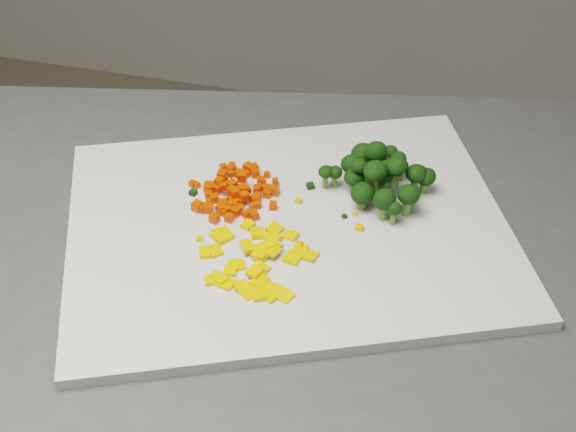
% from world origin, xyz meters
% --- Properties ---
extents(cutting_board, '(0.61, 0.56, 0.01)m').
position_xyz_m(cutting_board, '(0.26, 0.27, 0.91)').
color(cutting_board, silver).
rests_on(cutting_board, counter_block).
extents(carrot_pile, '(0.11, 0.11, 0.03)m').
position_xyz_m(carrot_pile, '(0.18, 0.30, 0.93)').
color(carrot_pile, red).
rests_on(carrot_pile, cutting_board).
extents(pepper_pile, '(0.13, 0.13, 0.02)m').
position_xyz_m(pepper_pile, '(0.25, 0.20, 0.92)').
color(pepper_pile, '#FFB70D').
rests_on(pepper_pile, cutting_board).
extents(broccoli_pile, '(0.13, 0.13, 0.06)m').
position_xyz_m(broccoli_pile, '(0.35, 0.35, 0.94)').
color(broccoli_pile, black).
rests_on(broccoli_pile, cutting_board).
extents(carrot_cube_0, '(0.01, 0.01, 0.01)m').
position_xyz_m(carrot_cube_0, '(0.19, 0.32, 0.93)').
color(carrot_cube_0, red).
rests_on(carrot_cube_0, carrot_pile).
extents(carrot_cube_1, '(0.01, 0.01, 0.01)m').
position_xyz_m(carrot_cube_1, '(0.22, 0.31, 0.92)').
color(carrot_cube_1, red).
rests_on(carrot_cube_1, carrot_pile).
extents(carrot_cube_2, '(0.01, 0.01, 0.01)m').
position_xyz_m(carrot_cube_2, '(0.24, 0.29, 0.92)').
color(carrot_cube_2, red).
rests_on(carrot_cube_2, carrot_pile).
extents(carrot_cube_3, '(0.01, 0.01, 0.01)m').
position_xyz_m(carrot_cube_3, '(0.20, 0.34, 0.92)').
color(carrot_cube_3, red).
rests_on(carrot_cube_3, carrot_pile).
extents(carrot_cube_4, '(0.01, 0.01, 0.01)m').
position_xyz_m(carrot_cube_4, '(0.20, 0.27, 0.92)').
color(carrot_cube_4, red).
rests_on(carrot_cube_4, carrot_pile).
extents(carrot_cube_5, '(0.01, 0.01, 0.01)m').
position_xyz_m(carrot_cube_5, '(0.18, 0.30, 0.93)').
color(carrot_cube_5, red).
rests_on(carrot_cube_5, carrot_pile).
extents(carrot_cube_6, '(0.01, 0.01, 0.01)m').
position_xyz_m(carrot_cube_6, '(0.20, 0.27, 0.92)').
color(carrot_cube_6, red).
rests_on(carrot_cube_6, carrot_pile).
extents(carrot_cube_7, '(0.01, 0.01, 0.01)m').
position_xyz_m(carrot_cube_7, '(0.22, 0.26, 0.92)').
color(carrot_cube_7, red).
rests_on(carrot_cube_7, carrot_pile).
extents(carrot_cube_8, '(0.01, 0.01, 0.01)m').
position_xyz_m(carrot_cube_8, '(0.19, 0.30, 0.92)').
color(carrot_cube_8, red).
rests_on(carrot_cube_8, carrot_pile).
extents(carrot_cube_9, '(0.01, 0.01, 0.01)m').
position_xyz_m(carrot_cube_9, '(0.21, 0.29, 0.92)').
color(carrot_cube_9, red).
rests_on(carrot_cube_9, carrot_pile).
extents(carrot_cube_10, '(0.01, 0.01, 0.01)m').
position_xyz_m(carrot_cube_10, '(0.21, 0.33, 0.92)').
color(carrot_cube_10, red).
rests_on(carrot_cube_10, carrot_pile).
extents(carrot_cube_11, '(0.01, 0.01, 0.01)m').
position_xyz_m(carrot_cube_11, '(0.13, 0.30, 0.92)').
color(carrot_cube_11, red).
rests_on(carrot_cube_11, carrot_pile).
extents(carrot_cube_12, '(0.01, 0.01, 0.01)m').
position_xyz_m(carrot_cube_12, '(0.19, 0.28, 0.92)').
color(carrot_cube_12, red).
rests_on(carrot_cube_12, carrot_pile).
extents(carrot_cube_13, '(0.01, 0.01, 0.01)m').
position_xyz_m(carrot_cube_13, '(0.19, 0.25, 0.92)').
color(carrot_cube_13, red).
rests_on(carrot_cube_13, carrot_pile).
extents(carrot_cube_14, '(0.01, 0.01, 0.01)m').
position_xyz_m(carrot_cube_14, '(0.20, 0.30, 0.92)').
color(carrot_cube_14, red).
rests_on(carrot_cube_14, carrot_pile).
extents(carrot_cube_15, '(0.01, 0.01, 0.01)m').
position_xyz_m(carrot_cube_15, '(0.16, 0.30, 0.92)').
color(carrot_cube_15, red).
rests_on(carrot_cube_15, carrot_pile).
extents(carrot_cube_16, '(0.01, 0.01, 0.01)m').
position_xyz_m(carrot_cube_16, '(0.16, 0.28, 0.92)').
color(carrot_cube_16, red).
rests_on(carrot_cube_16, carrot_pile).
extents(carrot_cube_17, '(0.01, 0.01, 0.01)m').
position_xyz_m(carrot_cube_17, '(0.15, 0.31, 0.92)').
color(carrot_cube_17, red).
rests_on(carrot_cube_17, carrot_pile).
extents(carrot_cube_18, '(0.01, 0.01, 0.01)m').
position_xyz_m(carrot_cube_18, '(0.20, 0.29, 0.93)').
color(carrot_cube_18, red).
rests_on(carrot_cube_18, carrot_pile).
extents(carrot_cube_19, '(0.01, 0.01, 0.01)m').
position_xyz_m(carrot_cube_19, '(0.15, 0.31, 0.92)').
color(carrot_cube_19, red).
rests_on(carrot_cube_19, carrot_pile).
extents(carrot_cube_20, '(0.01, 0.01, 0.01)m').
position_xyz_m(carrot_cube_20, '(0.21, 0.31, 0.92)').
color(carrot_cube_20, red).
rests_on(carrot_cube_20, carrot_pile).
extents(carrot_cube_21, '(0.01, 0.01, 0.01)m').
position_xyz_m(carrot_cube_21, '(0.19, 0.27, 0.92)').
color(carrot_cube_21, red).
rests_on(carrot_cube_21, carrot_pile).
extents(carrot_cube_22, '(0.01, 0.01, 0.01)m').
position_xyz_m(carrot_cube_22, '(0.17, 0.26, 0.92)').
color(carrot_cube_22, red).
rests_on(carrot_cube_22, carrot_pile).
extents(carrot_cube_23, '(0.01, 0.01, 0.01)m').
position_xyz_m(carrot_cube_23, '(0.18, 0.25, 0.92)').
color(carrot_cube_23, red).
rests_on(carrot_cube_23, carrot_pile).
extents(carrot_cube_24, '(0.01, 0.01, 0.01)m').
position_xyz_m(carrot_cube_24, '(0.16, 0.26, 0.92)').
color(carrot_cube_24, red).
rests_on(carrot_cube_24, carrot_pile).
extents(carrot_cube_25, '(0.01, 0.01, 0.01)m').
position_xyz_m(carrot_cube_25, '(0.18, 0.27, 0.92)').
color(carrot_cube_25, red).
rests_on(carrot_cube_25, carrot_pile).
extents(carrot_cube_26, '(0.01, 0.01, 0.01)m').
position_xyz_m(carrot_cube_26, '(0.16, 0.33, 0.92)').
color(carrot_cube_26, red).
rests_on(carrot_cube_26, carrot_pile).
extents(carrot_cube_27, '(0.01, 0.01, 0.01)m').
position_xyz_m(carrot_cube_27, '(0.22, 0.29, 0.92)').
color(carrot_cube_27, red).
rests_on(carrot_cube_27, carrot_pile).
extents(carrot_cube_28, '(0.01, 0.01, 0.01)m').
position_xyz_m(carrot_cube_28, '(0.19, 0.29, 0.92)').
color(carrot_cube_28, red).
rests_on(carrot_cube_28, carrot_pile).
extents(carrot_cube_29, '(0.01, 0.01, 0.01)m').
position_xyz_m(carrot_cube_29, '(0.20, 0.30, 0.93)').
color(carrot_cube_29, red).
rests_on(carrot_cube_29, carrot_pile).
extents(carrot_cube_30, '(0.01, 0.01, 0.01)m').
position_xyz_m(carrot_cube_30, '(0.17, 0.32, 0.92)').
color(carrot_cube_30, red).
rests_on(carrot_cube_30, carrot_pile).
extents(carrot_cube_31, '(0.01, 0.01, 0.01)m').
position_xyz_m(carrot_cube_31, '(0.21, 0.26, 0.92)').
color(carrot_cube_31, red).
rests_on(carrot_cube_31, carrot_pile).
extents(carrot_cube_32, '(0.01, 0.01, 0.01)m').
position_xyz_m(carrot_cube_32, '(0.23, 0.33, 0.92)').
color(carrot_cube_32, red).
rests_on(carrot_cube_32, carrot_pile).
extents(carrot_cube_33, '(0.01, 0.01, 0.01)m').
position_xyz_m(carrot_cube_33, '(0.17, 0.31, 0.92)').
color(carrot_cube_33, red).
rests_on(carrot_cube_33, carrot_pile).
extents(carrot_cube_34, '(0.01, 0.01, 0.01)m').
position_xyz_m(carrot_cube_34, '(0.20, 0.34, 0.92)').
color(carrot_cube_34, red).
rests_on(carrot_cube_34, carrot_pile).
extents(carrot_cube_35, '(0.01, 0.01, 0.01)m').
position_xyz_m(carrot_cube_35, '(0.17, 0.34, 0.92)').
color(carrot_cube_35, red).
rests_on(carrot_cube_35, carrot_pile).
extents(carrot_cube_36, '(0.01, 0.01, 0.01)m').
position_xyz_m(carrot_cube_36, '(0.21, 0.30, 0.92)').
color(carrot_cube_36, red).
rests_on(carrot_cube_36, carrot_pile).
extents(carrot_cube_37, '(0.01, 0.01, 0.01)m').
position_xyz_m(carrot_cube_37, '(0.19, 0.28, 0.92)').
color(carrot_cube_37, red).
rests_on(carrot_cube_37, carrot_pile).
extents(carrot_cube_38, '(0.01, 0.01, 0.01)m').
position_xyz_m(carrot_cube_38, '(0.19, 0.35, 0.92)').
color(carrot_cube_38, red).
rests_on(carrot_cube_38, carrot_pile).
extents(carrot_cube_39, '(0.01, 0.01, 0.01)m').
position_xyz_m(carrot_cube_39, '(0.21, 0.27, 0.92)').
color(carrot_cube_39, red).
rests_on(carrot_cube_39, carrot_pile).
extents(carrot_cube_40, '(0.01, 0.01, 0.01)m').
position_xyz_m(carrot_cube_40, '(0.19, 0.29, 0.92)').
color(carrot_cube_40, red).
rests_on(carrot_cube_40, carrot_pile).
extents(carrot_cube_41, '(0.01, 0.01, 0.01)m').
position_xyz_m(carrot_cube_41, '(0.19, 0.28, 0.92)').
color(carrot_cube_41, red).
rests_on(carrot_cube_41, carrot_pile).
extents(carrot_cube_42, '(0.01, 0.01, 0.01)m').
position_xyz_m(carrot_cube_42, '(0.16, 0.32, 0.93)').
color(carrot_cube_42, red).
rests_on(carrot_cube_42, carrot_pile).
extents(carrot_cube_43, '(0.01, 0.01, 0.01)m').
position_xyz_m(carrot_cube_43, '(0.16, 0.29, 0.92)').
color(carrot_cube_43, red).
rests_on(carrot_cube_43, carrot_pile).
extents(carrot_cube_44, '(0.01, 0.01, 0.01)m').
position_xyz_m(carrot_cube_44, '(0.21, 0.33, 0.92)').
color(carrot_cube_44, red).
rests_on(carrot_cube_44, carrot_pile).
extents(carrot_cube_45, '(0.01, 0.01, 0.01)m').
position_xyz_m(carrot_cube_45, '(0.19, 0.29, 0.93)').
color(carrot_cube_45, red).
rests_on(carrot_cube_45, carrot_pile).
extents(carrot_cube_46, '(0.01, 0.01, 0.01)m').
position_xyz_m(carrot_cube_46, '(0.19, 0.30, 0.92)').
color(carrot_cube_46, red).
rests_on(carrot_cube_46, carrot_pile).
extents(carrot_cube_47, '(0.01, 0.01, 0.01)m').
position_xyz_m(carrot_cube_47, '(0.16, 0.31, 0.92)').
color(carrot_cube_47, red).
rests_on(carrot_cube_47, carrot_pile).
extents(carrot_cube_48, '(0.01, 0.01, 0.01)m').
position_xyz_m(carrot_cube_48, '(0.15, 0.26, 0.92)').
color(carrot_cube_48, red).
rests_on(carrot_cube_48, carrot_pile).
extents(carrot_cube_49, '(0.01, 0.01, 0.01)m').
position_xyz_m(carrot_cube_49, '(0.14, 0.30, 0.92)').
color(carrot_cube_49, red).
rests_on(carrot_cube_49, carrot_pile).
extents(carrot_cube_50, '(0.01, 0.01, 0.01)m').
position_xyz_m(carrot_cube_50, '(0.18, 0.34, 0.92)').
color(carrot_cube_50, red).
rests_on(carrot_cube_50, carrot_pile).
extents(carrot_cube_51, '(0.01, 0.01, 0.01)m').
position_xyz_m(carrot_cube_51, '(0.22, 0.32, 0.92)').
color(carrot_cube_51, red).
rests_on(carrot_cube_51, carrot_pile).
extents(carrot_cube_52, '(0.01, 0.01, 0.01)m').
position_xyz_m(carrot_cube_52, '(0.18, 0.29, 0.92)').
color(carrot_cube_52, red).
rests_on(carrot_cube_52, carrot_pile).
extents(carrot_cube_53, '(0.01, 0.01, 0.01)m').
position_xyz_m(carrot_cube_53, '(0.16, 0.31, 0.93)').
color(carrot_cube_53, red).
rests_on(carrot_cube_53, carrot_pile).
extents(carrot_cube_54, '(0.01, 0.01, 0.01)m').
position_xyz_m(carrot_cube_54, '(0.18, 0.26, 0.92)').
color(carrot_cube_54, red).
rests_on(carrot_cube_54, carrot_pile).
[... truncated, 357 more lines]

